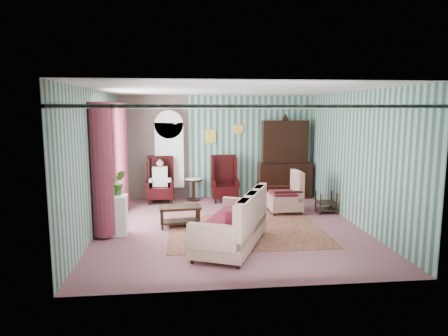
{
  "coord_description": "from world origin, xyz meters",
  "views": [
    {
      "loc": [
        -1.0,
        -8.27,
        2.51
      ],
      "look_at": [
        -0.06,
        0.6,
        1.2
      ],
      "focal_mm": 32.0,
      "sensor_mm": 36.0,
      "label": 1
    }
  ],
  "objects": [
    {
      "name": "plant_stand",
      "position": [
        -2.4,
        -0.3,
        0.4
      ],
      "size": [
        0.55,
        0.35,
        0.8
      ],
      "primitive_type": "cube",
      "color": "silver",
      "rests_on": "floor"
    },
    {
      "name": "bookcase",
      "position": [
        -1.35,
        2.84,
        1.12
      ],
      "size": [
        0.8,
        0.28,
        2.24
      ],
      "primitive_type": "cube",
      "color": "silver",
      "rests_on": "floor"
    },
    {
      "name": "dresser_hutch",
      "position": [
        1.9,
        2.72,
        1.18
      ],
      "size": [
        1.5,
        0.56,
        2.36
      ],
      "primitive_type": "cube",
      "color": "black",
      "rests_on": "floor"
    },
    {
      "name": "sofa",
      "position": [
        -0.14,
        -1.28,
        0.54
      ],
      "size": [
        1.8,
        2.36,
        1.07
      ],
      "primitive_type": "cube",
      "rotation": [
        0.0,
        0.0,
        1.17
      ],
      "color": "#B6AD8D",
      "rests_on": "floor"
    },
    {
      "name": "floral_armchair",
      "position": [
        1.47,
        1.06,
        0.52
      ],
      "size": [
        0.74,
        0.86,
        1.05
      ],
      "primitive_type": "cube",
      "rotation": [
        0.0,
        0.0,
        1.6
      ],
      "color": "beige",
      "rests_on": "floor"
    },
    {
      "name": "wingback_right",
      "position": [
        0.15,
        2.45,
        0.62
      ],
      "size": [
        0.76,
        0.8,
        1.25
      ],
      "primitive_type": "cube",
      "color": "black",
      "rests_on": "floor"
    },
    {
      "name": "potted_plant_c",
      "position": [
        -2.45,
        -0.27,
        1.0
      ],
      "size": [
        0.25,
        0.25,
        0.41
      ],
      "primitive_type": "imported",
      "rotation": [
        0.0,
        0.0,
        -0.09
      ],
      "color": "#205319",
      "rests_on": "plant_stand"
    },
    {
      "name": "seated_woman",
      "position": [
        -1.6,
        2.45,
        0.59
      ],
      "size": [
        0.44,
        0.4,
        1.18
      ],
      "primitive_type": null,
      "color": "silver",
      "rests_on": "floor"
    },
    {
      "name": "coffee_table",
      "position": [
        -1.07,
        0.15,
        0.22
      ],
      "size": [
        0.92,
        0.56,
        0.44
      ],
      "primitive_type": "cube",
      "rotation": [
        0.0,
        0.0,
        0.1
      ],
      "color": "black",
      "rests_on": "floor"
    },
    {
      "name": "wingback_left",
      "position": [
        -1.6,
        2.45,
        0.62
      ],
      "size": [
        0.76,
        0.8,
        1.25
      ],
      "primitive_type": "cube",
      "color": "black",
      "rests_on": "floor"
    },
    {
      "name": "potted_plant_a",
      "position": [
        -2.44,
        -0.44,
        1.02
      ],
      "size": [
        0.49,
        0.46,
        0.44
      ],
      "primitive_type": "imported",
      "rotation": [
        0.0,
        0.0,
        0.35
      ],
      "color": "#235119",
      "rests_on": "plant_stand"
    },
    {
      "name": "room_shell",
      "position": [
        -0.62,
        0.18,
        2.01
      ],
      "size": [
        5.53,
        6.02,
        2.91
      ],
      "color": "#356056",
      "rests_on": "ground"
    },
    {
      "name": "nest_table",
      "position": [
        2.47,
        0.9,
        0.27
      ],
      "size": [
        0.45,
        0.38,
        0.54
      ],
      "primitive_type": "cube",
      "color": "black",
      "rests_on": "floor"
    },
    {
      "name": "potted_plant_b",
      "position": [
        -2.29,
        -0.15,
        1.05
      ],
      "size": [
        0.33,
        0.29,
        0.5
      ],
      "primitive_type": "imported",
      "rotation": [
        0.0,
        0.0,
        0.3
      ],
      "color": "#225119",
      "rests_on": "plant_stand"
    },
    {
      "name": "floor",
      "position": [
        0.0,
        0.0,
        0.0
      ],
      "size": [
        6.0,
        6.0,
        0.0
      ],
      "primitive_type": "plane",
      "color": "#854D52",
      "rests_on": "ground"
    },
    {
      "name": "rug",
      "position": [
        0.3,
        -0.3,
        0.01
      ],
      "size": [
        3.2,
        2.6,
        0.01
      ],
      "primitive_type": "cube",
      "color": "#46171B",
      "rests_on": "floor"
    },
    {
      "name": "round_side_table",
      "position": [
        -0.7,
        2.6,
        0.3
      ],
      "size": [
        0.5,
        0.5,
        0.6
      ],
      "primitive_type": "cylinder",
      "color": "black",
      "rests_on": "floor"
    }
  ]
}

